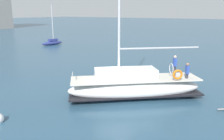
% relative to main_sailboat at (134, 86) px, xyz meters
% --- Properties ---
extents(ground_plane, '(400.00, 400.00, 0.00)m').
position_rel_main_sailboat_xyz_m(ground_plane, '(-1.18, 0.78, -0.90)').
color(ground_plane, '#2D516B').
extents(main_sailboat, '(8.13, 8.81, 12.29)m').
position_rel_main_sailboat_xyz_m(main_sailboat, '(0.00, 0.00, 0.00)').
color(main_sailboat, white).
rests_on(main_sailboat, ground).
extents(moored_catamaran, '(4.54, 1.64, 7.31)m').
position_rel_main_sailboat_xyz_m(moored_catamaran, '(16.53, 26.25, -0.39)').
color(moored_catamaran, navy).
rests_on(moored_catamaran, ground).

